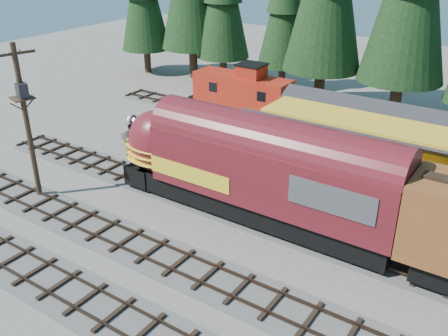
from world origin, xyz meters
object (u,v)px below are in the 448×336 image
Objects in this scene: locomotive at (243,172)px; caboose at (243,93)px; depot at (355,148)px; utility_pole at (25,113)px; pickup_truck_a at (156,143)px; pickup_truck_b at (176,135)px.

locomotive is 2.02× the size of caboose.
depot is 1.33× the size of utility_pole.
pickup_truck_a is (-10.15, 3.98, -1.98)m from locomotive.
caboose is (-12.98, 7.50, -0.64)m from depot.
caboose is 10.23m from pickup_truck_a.
locomotive is at bearing -93.00° from pickup_truck_a.
caboose is at bearing 149.98° from depot.
locomotive is 2.61× the size of pickup_truck_b.
utility_pole is at bearing -172.08° from pickup_truck_a.
pickup_truck_b is (-9.61, 5.76, -1.81)m from locomotive.
utility_pole is 10.46m from pickup_truck_a.
locomotive is (-4.20, -6.50, -0.16)m from depot.
caboose is at bearing 95.66° from utility_pole.
pickup_truck_a is (1.70, 9.20, -4.68)m from utility_pole.
caboose reaches higher than pickup_truck_b.
pickup_truck_a is at bearing 94.23° from utility_pole.
locomotive is 11.35m from pickup_truck_b.
locomotive is at bearing -122.85° from depot.
locomotive is at bearing -57.89° from caboose.
depot is 2.18× the size of pickup_truck_a.
depot is 0.72× the size of locomotive.
caboose is 1.51× the size of pickup_truck_a.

